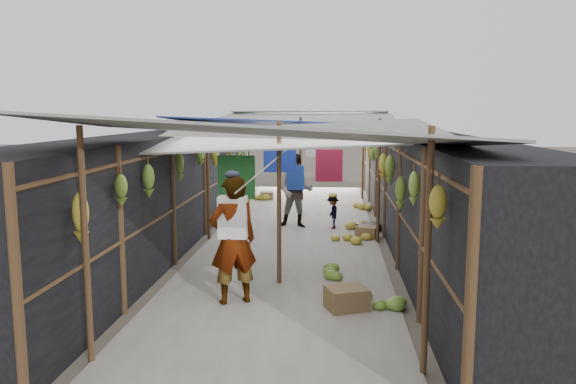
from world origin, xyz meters
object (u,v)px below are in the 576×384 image
(shopper_blue, at_px, (296,191))
(black_basin, at_px, (369,227))
(crate_near, at_px, (346,299))
(vendor_elderly, at_px, (233,240))
(vendor_seated, at_px, (333,213))

(shopper_blue, bearing_deg, black_basin, -1.13)
(crate_near, distance_m, vendor_elderly, 1.79)
(black_basin, bearing_deg, vendor_elderly, -113.48)
(vendor_elderly, xyz_separation_m, vendor_seated, (1.42, 5.28, -0.53))
(black_basin, relative_size, vendor_elderly, 0.31)
(black_basin, xyz_separation_m, vendor_elderly, (-2.26, -5.21, 0.84))
(crate_near, relative_size, vendor_seated, 0.68)
(crate_near, xyz_separation_m, black_basin, (0.66, 5.37, -0.08))
(black_basin, distance_m, vendor_seated, 0.90)
(black_basin, relative_size, shopper_blue, 0.32)
(crate_near, xyz_separation_m, vendor_seated, (-0.19, 5.43, 0.24))
(shopper_blue, height_order, vendor_seated, shopper_blue)
(crate_near, height_order, vendor_seated, vendor_seated)
(vendor_elderly, height_order, vendor_seated, vendor_elderly)
(vendor_seated, bearing_deg, shopper_blue, -106.52)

